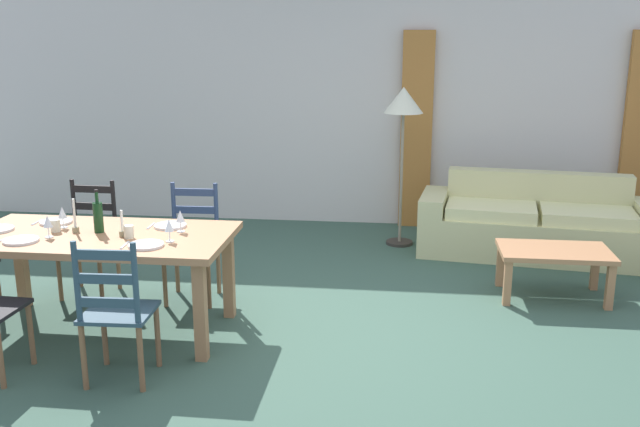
{
  "coord_description": "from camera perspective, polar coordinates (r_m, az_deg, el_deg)",
  "views": [
    {
      "loc": [
        0.65,
        -4.69,
        2.13
      ],
      "look_at": [
        -0.0,
        0.66,
        0.75
      ],
      "focal_mm": 38.98,
      "sensor_mm": 36.0,
      "label": 1
    }
  ],
  "objects": [
    {
      "name": "ground_plane",
      "position": [
        5.2,
        -0.88,
        -9.96
      ],
      "size": [
        9.6,
        9.6,
        0.02
      ],
      "primitive_type": "cube",
      "color": "#395647"
    },
    {
      "name": "dining_chair_far_right",
      "position": [
        5.82,
        -10.42,
        -2.39
      ],
      "size": [
        0.43,
        0.41,
        0.96
      ],
      "color": "navy",
      "rests_on": "ground_plane"
    },
    {
      "name": "coffee_cup_primary",
      "position": [
        5.07,
        -15.42,
        -1.45
      ],
      "size": [
        0.07,
        0.07,
        0.09
      ],
      "primitive_type": "cylinder",
      "color": "beige",
      "rests_on": "dining_table"
    },
    {
      "name": "standing_lamp",
      "position": [
        7.12,
        6.85,
        8.44
      ],
      "size": [
        0.4,
        0.4,
        1.64
      ],
      "color": "#332D28",
      "rests_on": "ground_plane"
    },
    {
      "name": "dining_chair_far_left",
      "position": [
        6.15,
        -18.37,
        -1.98
      ],
      "size": [
        0.43,
        0.41,
        0.96
      ],
      "color": "black",
      "rests_on": "ground_plane"
    },
    {
      "name": "fork_near_right",
      "position": [
        4.9,
        -15.73,
        -2.51
      ],
      "size": [
        0.03,
        0.17,
        0.01
      ],
      "primitive_type": "cube",
      "rotation": [
        0.0,
        0.0,
        0.08
      ],
      "color": "silver",
      "rests_on": "dining_table"
    },
    {
      "name": "fork_far_left",
      "position": [
        5.73,
        -22.18,
        -0.65
      ],
      "size": [
        0.02,
        0.17,
        0.01
      ],
      "primitive_type": "cube",
      "rotation": [
        0.0,
        0.0,
        0.02
      ],
      "color": "silver",
      "rests_on": "dining_table"
    },
    {
      "name": "candle_short",
      "position": [
        5.12,
        -15.91,
        -1.27
      ],
      "size": [
        0.05,
        0.05,
        0.19
      ],
      "color": "#998C66",
      "rests_on": "dining_table"
    },
    {
      "name": "wall_far",
      "position": [
        8.06,
        2.29,
        8.77
      ],
      "size": [
        9.6,
        0.16,
        2.7
      ],
      "primitive_type": "cube",
      "color": "silver",
      "rests_on": "ground_plane"
    },
    {
      "name": "fork_far_right",
      "position": [
        5.35,
        -13.71,
        -0.99
      ],
      "size": [
        0.02,
        0.17,
        0.01
      ],
      "primitive_type": "cube",
      "rotation": [
        0.0,
        0.0,
        0.04
      ],
      "color": "silver",
      "rests_on": "dining_table"
    },
    {
      "name": "coffee_cup_secondary",
      "position": [
        5.4,
        -20.9,
        -0.94
      ],
      "size": [
        0.07,
        0.07,
        0.09
      ],
      "primitive_type": "cylinder",
      "color": "beige",
      "rests_on": "dining_table"
    },
    {
      "name": "wine_bottle",
      "position": [
        5.26,
        -17.75,
        -0.23
      ],
      "size": [
        0.07,
        0.07,
        0.32
      ],
      "color": "#143819",
      "rests_on": "dining_table"
    },
    {
      "name": "wine_glass_far_left",
      "position": [
        5.47,
        -20.4,
        0.02
      ],
      "size": [
        0.06,
        0.06,
        0.16
      ],
      "color": "white",
      "rests_on": "dining_table"
    },
    {
      "name": "curtain_panel_left",
      "position": [
        7.92,
        7.91,
        6.73
      ],
      "size": [
        0.35,
        0.08,
        2.2
      ],
      "primitive_type": "cube",
      "color": "#B47334",
      "rests_on": "ground_plane"
    },
    {
      "name": "fork_near_left",
      "position": [
        5.31,
        -24.74,
        -2.03
      ],
      "size": [
        0.02,
        0.17,
        0.01
      ],
      "primitive_type": "cube",
      "rotation": [
        0.0,
        0.0,
        -0.04
      ],
      "color": "silver",
      "rests_on": "dining_table"
    },
    {
      "name": "dinner_plate_near_left",
      "position": [
        5.23,
        -23.35,
        -2.04
      ],
      "size": [
        0.24,
        0.24,
        0.02
      ],
      "primitive_type": "cylinder",
      "color": "white",
      "rests_on": "dining_table"
    },
    {
      "name": "dinner_plate_near_right",
      "position": [
        4.85,
        -14.09,
        -2.52
      ],
      "size": [
        0.24,
        0.24,
        0.02
      ],
      "primitive_type": "cylinder",
      "color": "white",
      "rests_on": "dining_table"
    },
    {
      "name": "wine_glass_far_right",
      "position": [
        5.12,
        -11.4,
        -0.29
      ],
      "size": [
        0.06,
        0.06,
        0.16
      ],
      "color": "white",
      "rests_on": "dining_table"
    },
    {
      "name": "coffee_table",
      "position": [
        6.09,
        18.67,
        -3.38
      ],
      "size": [
        0.9,
        0.56,
        0.42
      ],
      "color": "#AF774E",
      "rests_on": "ground_plane"
    },
    {
      "name": "dinner_plate_far_right",
      "position": [
        5.3,
        -12.19,
        -0.98
      ],
      "size": [
        0.24,
        0.24,
        0.02
      ],
      "primitive_type": "cylinder",
      "color": "white",
      "rests_on": "dining_table"
    },
    {
      "name": "dinner_plate_far_left",
      "position": [
        5.65,
        -20.85,
        -0.65
      ],
      "size": [
        0.24,
        0.24,
        0.02
      ],
      "primitive_type": "cylinder",
      "color": "white",
      "rests_on": "dining_table"
    },
    {
      "name": "wine_glass_near_right",
      "position": [
        4.89,
        -12.28,
        -1.03
      ],
      "size": [
        0.06,
        0.06,
        0.16
      ],
      "color": "white",
      "rests_on": "dining_table"
    },
    {
      "name": "wine_glass_near_left",
      "position": [
        5.24,
        -21.46,
        -0.67
      ],
      "size": [
        0.06,
        0.06,
        0.16
      ],
      "color": "white",
      "rests_on": "dining_table"
    },
    {
      "name": "dining_table",
      "position": [
        5.27,
        -17.66,
        -2.52
      ],
      "size": [
        1.9,
        0.96,
        0.75
      ],
      "color": "#AF774E",
      "rests_on": "ground_plane"
    },
    {
      "name": "couch",
      "position": [
        7.27,
        17.35,
        -0.98
      ],
      "size": [
        2.36,
        1.09,
        0.8
      ],
      "color": "beige",
      "rests_on": "ground_plane"
    },
    {
      "name": "curtain_panel_right",
      "position": [
        8.32,
        24.76,
        5.91
      ],
      "size": [
        0.35,
        0.08,
        2.2
      ],
      "primitive_type": "cube",
      "color": "#B47334",
      "rests_on": "ground_plane"
    },
    {
      "name": "candle_tall",
      "position": [
        5.32,
        -19.46,
        -0.74
      ],
      "size": [
        0.05,
        0.05,
        0.25
      ],
      "color": "#998C66",
      "rests_on": "dining_table"
    },
    {
      "name": "dining_chair_near_right",
      "position": [
        4.52,
        -16.42,
        -7.68
      ],
      "size": [
        0.44,
        0.42,
        0.96
      ],
      "color": "#2D4656",
      "rests_on": "ground_plane"
    }
  ]
}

